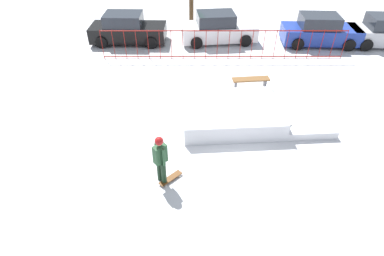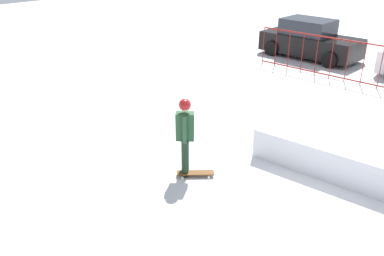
% 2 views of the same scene
% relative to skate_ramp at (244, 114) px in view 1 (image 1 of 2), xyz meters
% --- Properties ---
extents(ground_plane, '(60.00, 60.00, 0.00)m').
position_rel_skate_ramp_xyz_m(ground_plane, '(-0.63, -1.03, -0.32)').
color(ground_plane, silver).
extents(skate_ramp, '(5.66, 3.20, 0.74)m').
position_rel_skate_ramp_xyz_m(skate_ramp, '(0.00, 0.00, 0.00)').
color(skate_ramp, silver).
rests_on(skate_ramp, ground).
extents(skater, '(0.43, 0.42, 1.73)m').
position_rel_skate_ramp_xyz_m(skater, '(-2.68, -3.19, 0.69)').
color(skater, black).
rests_on(skater, ground).
extents(skateboard, '(0.69, 0.72, 0.09)m').
position_rel_skate_ramp_xyz_m(skateboard, '(-2.43, -3.12, -0.24)').
color(skateboard, '#593314').
rests_on(skateboard, ground).
extents(perimeter_fence, '(12.16, 0.65, 1.50)m').
position_rel_skate_ramp_xyz_m(perimeter_fence, '(-0.63, 5.36, 0.45)').
color(perimeter_fence, maroon).
rests_on(perimeter_fence, ground).
extents(park_bench, '(1.64, 0.63, 0.48)m').
position_rel_skate_ramp_xyz_m(park_bench, '(0.50, 2.44, 0.04)').
color(park_bench, brown).
rests_on(park_bench, ground).
extents(parked_car_black, '(4.14, 2.00, 1.60)m').
position_rel_skate_ramp_xyz_m(parked_car_black, '(-5.87, 7.21, 0.41)').
color(parked_car_black, black).
rests_on(parked_car_black, ground).
extents(parked_car_white, '(4.31, 2.40, 1.60)m').
position_rel_skate_ramp_xyz_m(parked_car_white, '(-0.85, 7.56, 0.41)').
color(parked_car_white, white).
rests_on(parked_car_white, ground).
extents(parked_car_blue, '(4.11, 1.93, 1.60)m').
position_rel_skate_ramp_xyz_m(parked_car_blue, '(4.71, 7.46, 0.41)').
color(parked_car_blue, '#1E3899').
rests_on(parked_car_blue, ground).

